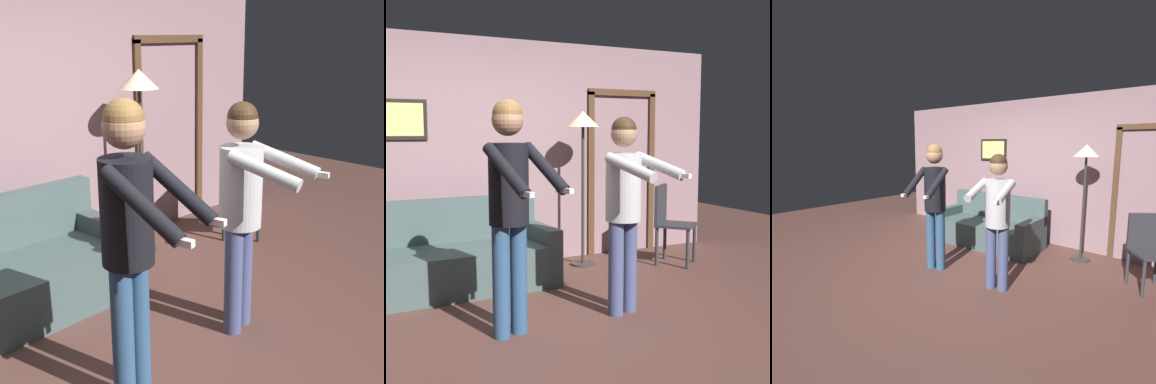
# 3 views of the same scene
# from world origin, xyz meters

# --- Properties ---
(ground_plane) EXTENTS (12.00, 12.00, 0.00)m
(ground_plane) POSITION_xyz_m (0.00, 0.00, 0.00)
(ground_plane) COLOR #53342D
(back_wall_assembly) EXTENTS (6.40, 0.10, 2.60)m
(back_wall_assembly) POSITION_xyz_m (0.02, 2.09, 1.30)
(back_wall_assembly) COLOR gray
(back_wall_assembly) RESTS_ON ground_plane
(couch) EXTENTS (1.92, 0.90, 0.87)m
(couch) POSITION_xyz_m (-0.40, 1.34, 0.28)
(couch) COLOR #3F5150
(couch) RESTS_ON ground_plane
(torchiere_lamp) EXTENTS (0.37, 0.37, 1.79)m
(torchiere_lamp) POSITION_xyz_m (1.16, 1.63, 1.52)
(torchiere_lamp) COLOR #332D28
(torchiere_lamp) RESTS_ON ground_plane
(person_standing_left) EXTENTS (0.54, 0.70, 1.79)m
(person_standing_left) POSITION_xyz_m (-0.33, -0.07, 1.09)
(person_standing_left) COLOR #2C4D74
(person_standing_left) RESTS_ON ground_plane
(person_standing_right) EXTENTS (0.54, 0.68, 1.68)m
(person_standing_right) POSITION_xyz_m (0.70, -0.03, 1.01)
(person_standing_right) COLOR #414A73
(person_standing_right) RESTS_ON ground_plane
(dining_chair_distant) EXTENTS (0.59, 0.59, 0.93)m
(dining_chair_distant) POSITION_xyz_m (2.10, 1.24, 0.53)
(dining_chair_distant) COLOR #2D2D33
(dining_chair_distant) RESTS_ON ground_plane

